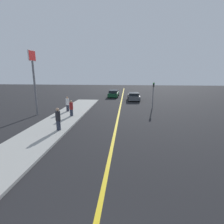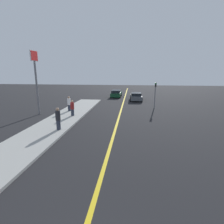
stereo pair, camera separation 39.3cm
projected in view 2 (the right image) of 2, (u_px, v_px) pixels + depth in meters
name	position (u px, v px, depth m)	size (l,w,h in m)	color
road_center_line	(120.00, 113.00, 19.99)	(0.20, 60.00, 0.01)	gold
sidewalk_left	(58.00, 123.00, 15.77)	(3.32, 26.09, 0.15)	#9E9E99
car_near_right_lane	(136.00, 97.00, 28.30)	(1.98, 3.97, 1.26)	#4C5156
car_ahead_center	(116.00, 94.00, 32.33)	(1.94, 4.33, 1.26)	#144728
pedestrian_mid_group	(58.00, 119.00, 13.52)	(0.38, 0.38, 1.75)	#282D3D
pedestrian_far_standing	(72.00, 108.00, 17.87)	(0.38, 0.38, 1.62)	#282D3D
pedestrian_by_sign	(69.00, 104.00, 20.00)	(0.37, 0.37, 1.69)	#282D3D
traffic_light	(155.00, 92.00, 22.10)	(0.18, 0.40, 3.27)	slate
roadside_sign	(35.00, 71.00, 18.16)	(0.20, 1.35, 6.70)	slate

